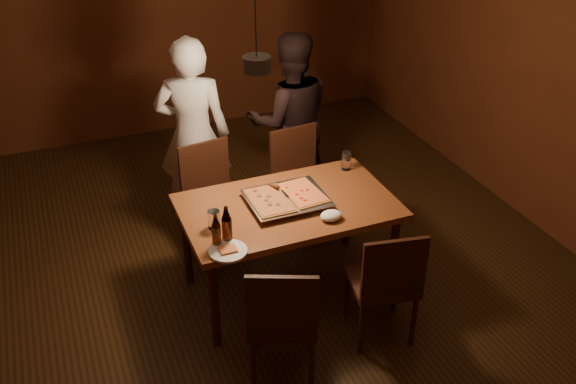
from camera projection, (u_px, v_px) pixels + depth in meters
name	position (u px, v px, depth m)	size (l,w,h in m)	color
room_shell	(258.00, 115.00, 4.24)	(6.00, 6.00, 6.00)	#34210E
dining_table	(288.00, 213.00, 4.55)	(1.50, 0.90, 0.75)	brown
chair_far_left	(211.00, 188.00, 5.12)	(0.47, 0.47, 0.49)	#38190F
chair_far_right	(299.00, 171.00, 5.36)	(0.45, 0.45, 0.49)	#38190F
chair_near_left	(283.00, 313.00, 3.85)	(0.55, 0.55, 0.49)	#38190F
chair_near_right	(387.00, 277.00, 4.15)	(0.49, 0.49, 0.49)	#38190F
pizza_tray	(287.00, 200.00, 4.51)	(0.55, 0.45, 0.05)	silver
pizza_meat	(270.00, 200.00, 4.44)	(0.25, 0.40, 0.02)	maroon
pizza_cheese	(303.00, 193.00, 4.53)	(0.24, 0.38, 0.02)	gold
spatula	(284.00, 194.00, 4.51)	(0.09, 0.24, 0.04)	silver
beer_bottle_a	(216.00, 230.00, 4.03)	(0.06, 0.06, 0.23)	black
beer_bottle_b	(227.00, 224.00, 4.06)	(0.07, 0.07, 0.25)	black
water_glass_left	(214.00, 220.00, 4.22)	(0.08, 0.08, 0.13)	silver
water_glass_right	(346.00, 161.00, 4.91)	(0.07, 0.07, 0.14)	silver
plate_slice	(228.00, 251.00, 4.01)	(0.25, 0.25, 0.03)	white
napkin	(331.00, 216.00, 4.32)	(0.15, 0.12, 0.06)	white
diner_white	(193.00, 135.00, 5.27)	(0.61, 0.40, 1.67)	silver
diner_dark	(290.00, 121.00, 5.61)	(0.77, 0.60, 1.59)	black
pendant_lamp	(257.00, 62.00, 4.06)	(0.18, 0.18, 1.10)	black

